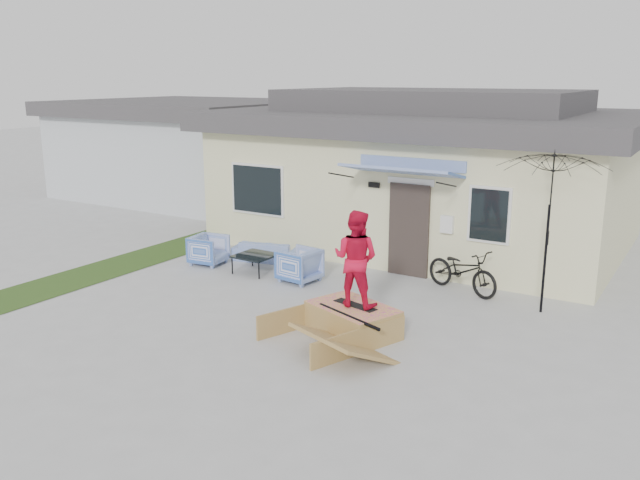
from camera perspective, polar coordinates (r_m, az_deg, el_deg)
The scene contains 13 objects.
ground at distance 12.10m, azimuth -5.73°, elevation -7.57°, with size 90.00×90.00×0.00m, color #A9A9A9.
grass_strip at distance 16.87m, azimuth -15.76°, elevation -1.77°, with size 1.40×8.00×0.01m, color #274318.
house at distance 18.42m, azimuth 9.39°, elevation 6.03°, with size 10.80×8.49×4.10m.
neighbor_house at distance 25.82m, azimuth -11.05°, elevation 7.85°, with size 8.60×7.60×3.50m.
loveseat at distance 16.29m, azimuth -4.50°, elevation -0.66°, with size 1.67×0.49×0.65m, color #2655B1.
armchair_left at distance 16.13m, azimuth -9.53°, elevation -0.72°, with size 0.76×0.71×0.78m, color #2655B1.
armchair_right at distance 14.59m, azimuth -1.80°, elevation -2.03°, with size 0.79×0.74×0.81m, color #2655B1.
coffee_table at distance 15.38m, azimuth -5.55°, elevation -2.02°, with size 0.85×0.85×0.42m, color black.
bicycle at distance 14.16m, azimuth 12.14°, elevation -2.15°, with size 0.63×1.79×1.15m, color black.
patio_umbrella at distance 13.07m, azimuth 18.97°, elevation 1.37°, with size 2.02×1.86×2.20m.
skate_ramp at distance 11.75m, azimuth 2.82°, elevation -6.87°, with size 1.51×2.01×0.50m, color olive, non-canonical shape.
skateboard at distance 11.69m, azimuth 3.03°, elevation -5.54°, with size 0.87×0.22×0.05m, color black.
skater at distance 11.43m, azimuth 3.08°, elevation -1.41°, with size 0.83×0.64×1.69m, color red.
Camera 1 is at (6.89, -8.91, 4.43)m, focal length 37.33 mm.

